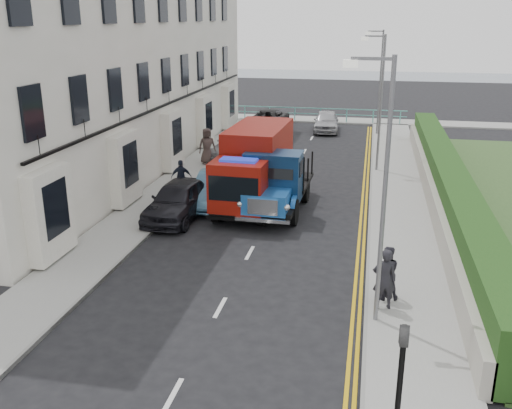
% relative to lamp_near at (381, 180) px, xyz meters
% --- Properties ---
extents(ground, '(120.00, 120.00, 0.00)m').
position_rel_lamp_near_xyz_m(ground, '(-4.18, 2.00, -4.00)').
color(ground, black).
rests_on(ground, ground).
extents(pavement_west, '(2.40, 38.00, 0.12)m').
position_rel_lamp_near_xyz_m(pavement_west, '(-9.38, 11.00, -3.94)').
color(pavement_west, gray).
rests_on(pavement_west, ground).
extents(pavement_east, '(2.60, 38.00, 0.12)m').
position_rel_lamp_near_xyz_m(pavement_east, '(1.12, 11.00, -3.94)').
color(pavement_east, gray).
rests_on(pavement_east, ground).
extents(promenade, '(30.00, 2.50, 0.12)m').
position_rel_lamp_near_xyz_m(promenade, '(-4.18, 31.00, -3.94)').
color(promenade, gray).
rests_on(promenade, ground).
extents(sea_plane, '(120.00, 120.00, 0.00)m').
position_rel_lamp_near_xyz_m(sea_plane, '(-4.18, 62.00, -4.00)').
color(sea_plane, slate).
rests_on(sea_plane, ground).
extents(terrace_west, '(6.31, 30.20, 14.25)m').
position_rel_lamp_near_xyz_m(terrace_west, '(-13.65, 15.00, 3.17)').
color(terrace_west, white).
rests_on(terrace_west, ground).
extents(garden_east, '(1.45, 28.00, 1.75)m').
position_rel_lamp_near_xyz_m(garden_east, '(3.03, 11.00, -3.10)').
color(garden_east, '#B2AD9E').
rests_on(garden_east, ground).
extents(seafront_railing, '(13.00, 0.08, 1.11)m').
position_rel_lamp_near_xyz_m(seafront_railing, '(-4.18, 30.20, -3.42)').
color(seafront_railing, '#59B2A5').
rests_on(seafront_railing, ground).
extents(lamp_near, '(1.23, 0.18, 7.00)m').
position_rel_lamp_near_xyz_m(lamp_near, '(0.00, 0.00, 0.00)').
color(lamp_near, slate).
rests_on(lamp_near, ground).
extents(lamp_mid, '(1.23, 0.18, 7.00)m').
position_rel_lamp_near_xyz_m(lamp_mid, '(0.00, 16.00, 0.00)').
color(lamp_mid, slate).
rests_on(lamp_mid, ground).
extents(lamp_far, '(1.23, 0.18, 7.00)m').
position_rel_lamp_near_xyz_m(lamp_far, '(0.00, 26.00, 0.00)').
color(lamp_far, slate).
rests_on(lamp_far, ground).
extents(traffic_signal, '(0.16, 0.20, 3.10)m').
position_rel_lamp_near_xyz_m(traffic_signal, '(0.42, -5.50, -1.92)').
color(traffic_signal, black).
rests_on(traffic_signal, ground).
extents(bedford_lorry, '(2.41, 5.73, 2.67)m').
position_rel_lamp_near_xyz_m(bedford_lorry, '(-4.02, 8.04, -2.77)').
color(bedford_lorry, black).
rests_on(bedford_lorry, ground).
extents(red_lorry, '(2.42, 6.48, 3.35)m').
position_rel_lamp_near_xyz_m(red_lorry, '(-5.09, 9.34, -2.21)').
color(red_lorry, black).
rests_on(red_lorry, ground).
extents(parked_car_front, '(2.03, 4.61, 1.55)m').
position_rel_lamp_near_xyz_m(parked_car_front, '(-7.78, 7.00, -3.22)').
color(parked_car_front, black).
rests_on(parked_car_front, ground).
extents(parked_car_mid, '(1.82, 4.37, 1.41)m').
position_rel_lamp_near_xyz_m(parked_car_mid, '(-6.78, 9.00, -3.29)').
color(parked_car_mid, '#5188AE').
rests_on(parked_car_mid, ground).
extents(parked_car_rear, '(2.79, 5.49, 1.53)m').
position_rel_lamp_near_xyz_m(parked_car_rear, '(-7.78, 17.60, -3.23)').
color(parked_car_rear, '#A9A8AD').
rests_on(parked_car_rear, ground).
extents(seafront_car_left, '(2.54, 5.12, 1.40)m').
position_rel_lamp_near_xyz_m(seafront_car_left, '(-7.68, 27.33, -3.30)').
color(seafront_car_left, black).
rests_on(seafront_car_left, ground).
extents(seafront_car_right, '(1.94, 4.34, 1.45)m').
position_rel_lamp_near_xyz_m(seafront_car_right, '(-3.44, 26.66, -3.27)').
color(seafront_car_right, '#ABABB0').
rests_on(seafront_car_right, ground).
extents(pedestrian_east_near, '(0.72, 0.56, 1.76)m').
position_rel_lamp_near_xyz_m(pedestrian_east_near, '(0.31, 0.68, -3.00)').
color(pedestrian_east_near, black).
rests_on(pedestrian_east_near, pavement_east).
extents(pedestrian_east_far, '(0.88, 0.74, 1.60)m').
position_rel_lamp_near_xyz_m(pedestrian_east_far, '(0.37, 1.28, -3.08)').
color(pedestrian_east_far, '#2C2A33').
rests_on(pedestrian_east_far, pavement_east).
extents(pedestrian_west_near, '(1.00, 0.61, 1.58)m').
position_rel_lamp_near_xyz_m(pedestrian_west_near, '(-8.58, 9.79, -3.08)').
color(pedestrian_west_near, '#1A202F').
rests_on(pedestrian_west_near, pavement_west).
extents(pedestrian_west_far, '(1.15, 1.03, 1.97)m').
position_rel_lamp_near_xyz_m(pedestrian_west_far, '(-9.00, 15.45, -2.89)').
color(pedestrian_west_far, '#3F312D').
rests_on(pedestrian_west_far, pavement_west).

